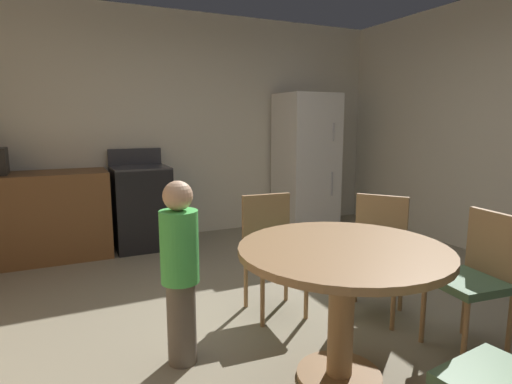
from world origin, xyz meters
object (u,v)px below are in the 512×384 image
at_px(oven_range, 141,207).
at_px(chair_east, 477,273).
at_px(chair_north, 272,245).
at_px(dining_table, 342,276).
at_px(chair_northeast, 377,247).
at_px(refrigerator, 306,162).
at_px(person_child, 180,269).

xyz_separation_m(oven_range, chair_east, (1.46, -3.10, 0.03)).
distance_m(chair_north, chair_east, 1.36).
xyz_separation_m(dining_table, chair_northeast, (0.75, 0.58, -0.10)).
distance_m(oven_range, chair_north, 2.14).
relative_size(refrigerator, dining_table, 1.57).
bearing_deg(chair_north, person_child, -58.86).
xyz_separation_m(refrigerator, person_child, (-2.34, -2.42, -0.30)).
xyz_separation_m(oven_range, dining_table, (0.52, -3.00, 0.13)).
bearing_deg(oven_range, refrigerator, -1.45).
relative_size(refrigerator, person_child, 1.61).
height_order(oven_range, chair_east, oven_range).
bearing_deg(refrigerator, chair_north, -127.45).
bearing_deg(oven_range, chair_north, -74.18).
distance_m(chair_north, chair_northeast, 0.77).
xyz_separation_m(oven_range, chair_northeast, (1.27, -2.43, 0.03)).
bearing_deg(chair_east, refrigerator, -96.04).
xyz_separation_m(chair_north, chair_northeast, (0.68, -0.37, 0.00)).
bearing_deg(oven_range, person_child, -95.19).
bearing_deg(person_child, oven_range, 120.49).
bearing_deg(refrigerator, oven_range, 178.55).
distance_m(dining_table, person_child, 0.91).
relative_size(refrigerator, chair_east, 2.02).
height_order(chair_north, person_child, person_child).
bearing_deg(chair_north, chair_east, 43.94).
distance_m(refrigerator, chair_north, 2.55).
height_order(dining_table, person_child, person_child).
bearing_deg(chair_north, chair_northeast, 65.81).
height_order(chair_north, chair_northeast, same).
relative_size(dining_table, chair_north, 1.29).
relative_size(oven_range, refrigerator, 0.62).
distance_m(refrigerator, chair_east, 3.14).
bearing_deg(chair_east, dining_table, -0.00).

